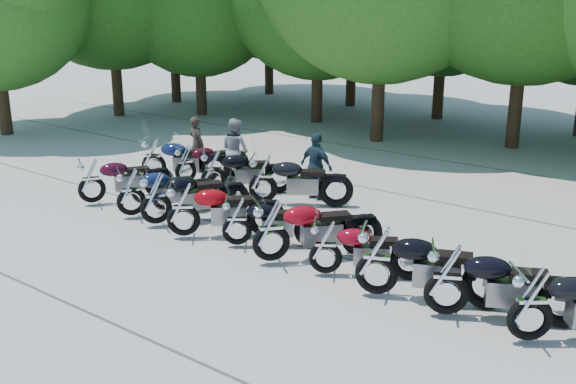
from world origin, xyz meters
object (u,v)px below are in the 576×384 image
Objects in this scene: motorcycle_1 at (131,191)px; motorcycle_7 at (377,258)px; motorcycle_5 at (271,229)px; motorcycle_8 at (447,278)px; rider_0 at (197,144)px; motorcycle_6 at (326,246)px; motorcycle_4 at (237,220)px; motorcycle_3 at (183,208)px; motorcycle_13 at (263,177)px; rider_1 at (235,150)px; motorcycle_2 at (156,197)px; motorcycle_0 at (91,179)px; motorcycle_12 at (214,170)px; motorcycle_11 at (185,163)px; motorcycle_9 at (532,302)px; rider_2 at (316,166)px; motorcycle_10 at (153,156)px.

motorcycle_1 is 6.59m from motorcycle_7.
motorcycle_8 is at bearing -141.84° from motorcycle_5.
motorcycle_6 is at bearing 163.48° from rider_0.
motorcycle_4 is 1.31× the size of rider_0.
motorcycle_3 is at bearing 144.06° from rider_0.
rider_1 is at bearing 26.96° from motorcycle_13.
rider_1 is at bearing -43.04° from motorcycle_2.
motorcycle_6 is 1.21m from motorcycle_7.
motorcycle_12 reaches higher than motorcycle_0.
motorcycle_5 reaches higher than motorcycle_11.
motorcycle_4 is 6.23m from rider_0.
motorcycle_9 is at bearing -131.35° from motorcycle_4.
motorcycle_5 is (1.10, -0.26, 0.12)m from motorcycle_4.
motorcycle_11 is 3.70m from rider_2.
motorcycle_0 is 0.93× the size of motorcycle_13.
rider_2 is (-6.66, 4.01, 0.17)m from motorcycle_9.
motorcycle_9 is at bearing -149.58° from motorcycle_12.
motorcycle_13 is 1.40m from rider_2.
motorcycle_4 is (1.22, 0.31, -0.09)m from motorcycle_3.
motorcycle_5 is at bearing -150.21° from motorcycle_1.
motorcycle_1 is at bearing 114.57° from motorcycle_13.
motorcycle_3 is 0.95× the size of motorcycle_5.
motorcycle_7 is at bearing -142.56° from motorcycle_5.
rider_0 is (-10.95, 4.13, 0.12)m from motorcycle_9.
motorcycle_11 is at bearing 45.48° from motorcycle_7.
motorcycle_13 reaches higher than motorcycle_1.
motorcycle_8 reaches higher than motorcycle_3.
motorcycle_4 is at bearing -146.33° from motorcycle_1.
motorcycle_5 is at bearing 120.99° from rider_2.
motorcycle_4 is 4.95m from motorcycle_11.
rider_0 is (-3.70, 4.12, 0.12)m from motorcycle_3.
motorcycle_0 is 1.53m from motorcycle_1.
motorcycle_3 is 2.84m from motorcycle_13.
motorcycle_2 is at bearing -161.15° from motorcycle_10.
motorcycle_0 is 0.95× the size of motorcycle_9.
motorcycle_11 is at bearing 23.76° from rider_2.
motorcycle_3 is 4.05m from rider_2.
motorcycle_1 is 1.95m from motorcycle_3.
motorcycle_10 is (-7.41, 2.50, 0.08)m from motorcycle_6.
rider_1 reaches higher than motorcycle_8.
motorcycle_0 is at bearing 30.17° from motorcycle_1.
rider_2 is at bearing -106.97° from motorcycle_0.
motorcycle_0 is at bearing 161.27° from motorcycle_10.
motorcycle_0 reaches higher than motorcycle_4.
motorcycle_11 is at bearing 37.20° from motorcycle_12.
motorcycle_13 is at bearing 37.54° from motorcycle_8.
motorcycle_3 is 4.65m from motorcycle_7.
motorcycle_12 is 1.54m from motorcycle_13.
motorcycle_12 reaches higher than motorcycle_6.
rider_2 reaches higher than motorcycle_11.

